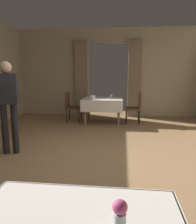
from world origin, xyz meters
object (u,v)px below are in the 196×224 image
chair_mid_left (71,105)px  glass_mid_d (94,97)px  plate_mid_a (111,99)px  dining_table_mid (103,102)px  glass_mid_c (111,96)px  chair_mid_right (136,106)px  person_waiter_by_doorway (8,100)px  glass_mid_b (91,96)px  flower_vase_near (120,220)px

chair_mid_left → glass_mid_d: (0.75, -0.34, 0.29)m
chair_mid_left → plate_mid_a: (1.22, -0.13, 0.24)m
dining_table_mid → glass_mid_c: size_ratio=13.25×
glass_mid_c → plate_mid_a: bearing=-89.2°
chair_mid_right → glass_mid_d: (-1.22, -0.39, 0.29)m
glass_mid_d → person_waiter_by_doorway: 2.78m
chair_mid_left → plate_mid_a: size_ratio=4.33×
dining_table_mid → glass_mid_b: size_ratio=14.39×
glass_mid_b → chair_mid_right: bearing=-1.3°
flower_vase_near → plate_mid_a: (-0.37, 5.59, -0.11)m
glass_mid_b → person_waiter_by_doorway: (-1.11, -2.90, 0.23)m
chair_mid_right → glass_mid_c: bearing=164.1°
dining_table_mid → glass_mid_d: glass_mid_d is taller
plate_mid_a → person_waiter_by_doorway: (-1.73, -2.68, 0.27)m
dining_table_mid → glass_mid_d: size_ratio=10.40×
chair_mid_left → person_waiter_by_doorway: (-0.51, -2.81, 0.51)m
flower_vase_near → glass_mid_d: 5.45m
dining_table_mid → glass_mid_d: (-0.24, -0.30, 0.17)m
chair_mid_left → person_waiter_by_doorway: person_waiter_by_doorway is taller
person_waiter_by_doorway → flower_vase_near: bearing=-54.2°
chair_mid_right → flower_vase_near: bearing=-93.8°
flower_vase_near → glass_mid_d: (-0.84, 5.38, -0.06)m
plate_mid_a → chair_mid_left: bearing=173.8°
glass_mid_b → glass_mid_c: glass_mid_c is taller
flower_vase_near → person_waiter_by_doorway: (-2.10, 2.91, 0.16)m
flower_vase_near → glass_mid_b: (-0.99, 5.80, -0.07)m
chair_mid_right → flower_vase_near: 5.80m
person_waiter_by_doorway → glass_mid_b: bearing=69.0°
flower_vase_near → glass_mid_b: size_ratio=2.55×
plate_mid_a → person_waiter_by_doorway: bearing=-122.9°
glass_mid_b → glass_mid_d: bearing=-70.7°
plate_mid_a → chair_mid_right: bearing=13.9°
plate_mid_a → glass_mid_c: 0.40m
chair_mid_left → glass_mid_c: chair_mid_left is taller
chair_mid_left → dining_table_mid: bearing=-2.0°
chair_mid_right → glass_mid_c: (-0.75, 0.22, 0.28)m
chair_mid_right → glass_mid_b: chair_mid_right is taller
glass_mid_b → glass_mid_c: bearing=16.7°
flower_vase_near → glass_mid_c: bearing=93.6°
dining_table_mid → plate_mid_a: (0.24, -0.10, 0.12)m
dining_table_mid → chair_mid_right: 1.00m
dining_table_mid → chair_mid_left: 0.99m
flower_vase_near → glass_mid_d: flower_vase_near is taller
chair_mid_left → glass_mid_c: bearing=12.5°
dining_table_mid → chair_mid_right: size_ratio=1.29×
chair_mid_left → glass_mid_d: bearing=-24.3°
dining_table_mid → glass_mid_b: bearing=162.8°
glass_mid_d → glass_mid_b: bearing=109.3°
plate_mid_a → glass_mid_d: (-0.47, -0.21, 0.05)m
chair_mid_left → plate_mid_a: chair_mid_left is taller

